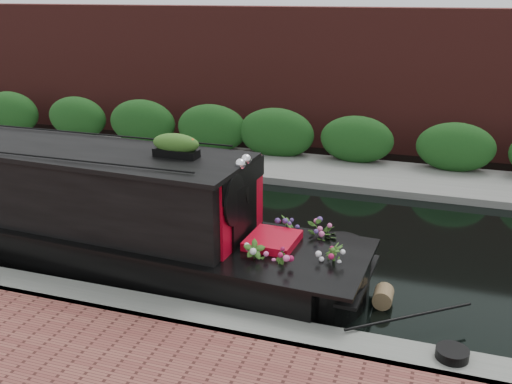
% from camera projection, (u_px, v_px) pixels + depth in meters
% --- Properties ---
extents(ground, '(80.00, 80.00, 0.00)m').
position_uv_depth(ground, '(207.00, 229.00, 11.24)').
color(ground, black).
rests_on(ground, ground).
extents(near_bank_coping, '(40.00, 0.60, 0.50)m').
position_uv_depth(near_bank_coping, '(118.00, 314.00, 8.29)').
color(near_bank_coping, slate).
rests_on(near_bank_coping, ground).
extents(far_bank_path, '(40.00, 2.40, 0.34)m').
position_uv_depth(far_bank_path, '(270.00, 169.00, 14.99)').
color(far_bank_path, slate).
rests_on(far_bank_path, ground).
extents(far_hedge, '(40.00, 1.10, 2.80)m').
position_uv_depth(far_hedge, '(280.00, 160.00, 15.80)').
color(far_hedge, '#1A4718').
rests_on(far_hedge, ground).
extents(far_brick_wall, '(40.00, 1.00, 8.00)m').
position_uv_depth(far_brick_wall, '(299.00, 142.00, 17.67)').
color(far_brick_wall, '#521F1C').
rests_on(far_brick_wall, ground).
extents(narrowboat, '(11.11, 2.50, 2.58)m').
position_uv_depth(narrowboat, '(42.00, 211.00, 10.08)').
color(narrowboat, black).
rests_on(narrowboat, ground).
extents(rope_fender, '(0.29, 0.37, 0.29)m').
position_uv_depth(rope_fender, '(383.00, 296.00, 8.50)').
color(rope_fender, brown).
rests_on(rope_fender, ground).
extents(coiled_mooring_rope, '(0.40, 0.40, 0.12)m').
position_uv_depth(coiled_mooring_rope, '(452.00, 354.00, 6.89)').
color(coiled_mooring_rope, black).
rests_on(coiled_mooring_rope, near_bank_coping).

